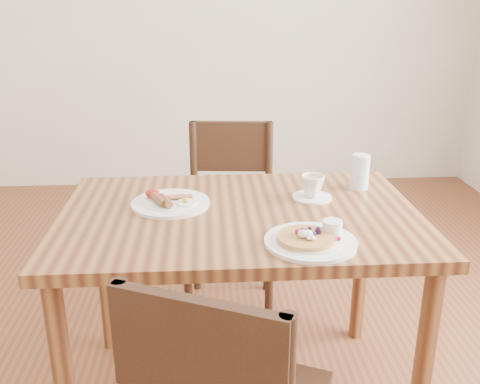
# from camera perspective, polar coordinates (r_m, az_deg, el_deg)

# --- Properties ---
(dining_table) EXTENTS (1.20, 0.80, 0.75)m
(dining_table) POSITION_cam_1_polar(r_m,az_deg,el_deg) (1.83, -0.00, -4.98)
(dining_table) COLOR brown
(dining_table) RESTS_ON ground
(chair_far) EXTENTS (0.46, 0.46, 0.88)m
(chair_far) POSITION_cam_1_polar(r_m,az_deg,el_deg) (2.49, -1.04, -1.86)
(chair_far) COLOR #371E14
(chair_far) RESTS_ON ground
(pancake_plate) EXTENTS (0.27, 0.27, 0.06)m
(pancake_plate) POSITION_cam_1_polar(r_m,az_deg,el_deg) (1.57, 7.65, -4.99)
(pancake_plate) COLOR white
(pancake_plate) RESTS_ON dining_table
(breakfast_plate) EXTENTS (0.27, 0.27, 0.04)m
(breakfast_plate) POSITION_cam_1_polar(r_m,az_deg,el_deg) (1.85, -7.54, -1.07)
(breakfast_plate) COLOR white
(breakfast_plate) RESTS_ON dining_table
(teacup_saucer) EXTENTS (0.14, 0.14, 0.09)m
(teacup_saucer) POSITION_cam_1_polar(r_m,az_deg,el_deg) (1.91, 7.72, 0.41)
(teacup_saucer) COLOR white
(teacup_saucer) RESTS_ON dining_table
(water_glass) EXTENTS (0.07, 0.07, 0.13)m
(water_glass) POSITION_cam_1_polar(r_m,az_deg,el_deg) (2.03, 12.65, 2.11)
(water_glass) COLOR silver
(water_glass) RESTS_ON dining_table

